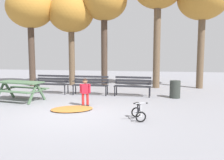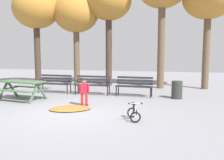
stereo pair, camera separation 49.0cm
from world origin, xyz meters
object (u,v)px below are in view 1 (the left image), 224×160
at_px(park_bench_left, 91,83).
at_px(kids_bicycle, 138,113).
at_px(child_standing, 85,90).
at_px(park_bench_far_left, 52,82).
at_px(picnic_table, 20,86).
at_px(park_bench_right, 133,84).
at_px(trash_bin, 175,89).

relative_size(park_bench_left, kids_bicycle, 2.57).
height_order(child_standing, kids_bicycle, child_standing).
relative_size(park_bench_far_left, child_standing, 1.61).
xyz_separation_m(picnic_table, park_bench_far_left, (0.46, 1.92, -0.08)).
bearing_deg(picnic_table, park_bench_right, 23.81).
bearing_deg(kids_bicycle, child_standing, 145.83).
distance_m(park_bench_right, kids_bicycle, 3.78).
height_order(park_bench_right, trash_bin, park_bench_right).
distance_m(park_bench_left, child_standing, 2.42).
relative_size(picnic_table, park_bench_left, 1.24).
distance_m(park_bench_left, kids_bicycle, 4.46).
bearing_deg(park_bench_far_left, picnic_table, -103.61).
bearing_deg(picnic_table, park_bench_left, 38.43).
height_order(kids_bicycle, trash_bin, trash_bin).
height_order(park_bench_far_left, trash_bin, park_bench_far_left).
relative_size(park_bench_right, kids_bicycle, 2.59).
bearing_deg(child_standing, picnic_table, 169.86).
distance_m(park_bench_far_left, kids_bicycle, 5.75).
bearing_deg(trash_bin, park_bench_right, 175.46).
xyz_separation_m(picnic_table, child_standing, (2.83, -0.51, -0.01)).
relative_size(kids_bicycle, trash_bin, 0.85).
height_order(park_bench_right, kids_bicycle, park_bench_right).
xyz_separation_m(park_bench_left, child_standing, (0.47, -2.38, 0.08)).
bearing_deg(park_bench_left, picnic_table, -141.57).
bearing_deg(trash_bin, child_standing, -145.27).
height_order(park_bench_right, child_standing, child_standing).
bearing_deg(trash_bin, picnic_table, -164.00).
relative_size(park_bench_left, trash_bin, 2.20).
bearing_deg(park_bench_far_left, trash_bin, -1.81).
xyz_separation_m(picnic_table, trash_bin, (6.06, 1.74, -0.23)).
distance_m(park_bench_left, park_bench_right, 1.91).
distance_m(picnic_table, park_bench_far_left, 1.97).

